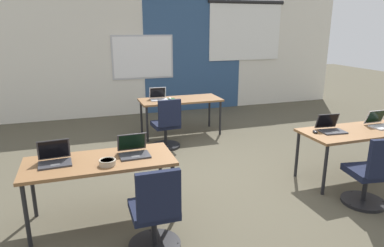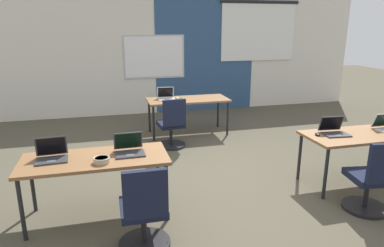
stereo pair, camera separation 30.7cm
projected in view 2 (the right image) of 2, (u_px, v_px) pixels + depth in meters
The scene contains 16 objects.
ground_plane at pixel (224, 178), 4.99m from camera, with size 24.00×24.00×0.00m.
back_wall_assembly at pixel (170, 55), 8.52m from camera, with size 10.00×0.27×2.80m.
desk_near_left at pixel (96, 163), 3.83m from camera, with size 1.60×0.70×0.72m.
desk_near_right at pixel (362, 138), 4.67m from camera, with size 1.60×0.70×0.72m.
desk_far_center at pixel (188, 102), 6.86m from camera, with size 1.60×0.70×0.72m.
laptop_far_left at pixel (166, 97), 6.79m from camera, with size 0.34×0.30×0.23m.
mousepad_far_left at pixel (177, 99), 6.82m from camera, with size 0.22×0.19×0.00m.
mouse_far_left at pixel (177, 98), 6.82m from camera, with size 0.06×0.10×0.03m.
chair_far_left at pixel (172, 127), 6.13m from camera, with size 0.52×0.55×0.92m.
laptop_near_left_end at pixel (52, 155), 3.74m from camera, with size 0.35×0.29×0.24m.
laptop_near_right_inner at pixel (334, 131), 4.62m from camera, with size 0.36×0.33×0.23m.
mouse_near_right_inner at pixel (317, 134), 4.57m from camera, with size 0.07×0.11×0.03m.
chair_near_right_inner at pixel (372, 183), 3.98m from camera, with size 0.52×0.57×0.92m.
laptop_near_left_inner at pixel (129, 149), 3.92m from camera, with size 0.34×0.31×0.23m.
chair_near_left_inner at pixel (144, 215), 3.30m from camera, with size 0.52×0.54×0.92m.
snack_bowl at pixel (102, 160), 3.66m from camera, with size 0.18×0.18×0.06m.
Camera 2 is at (-1.60, -4.32, 2.13)m, focal length 32.22 mm.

